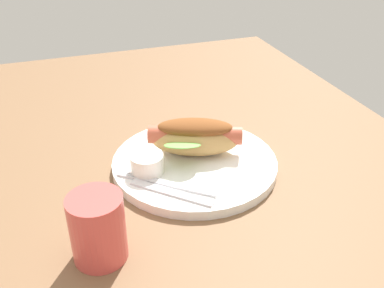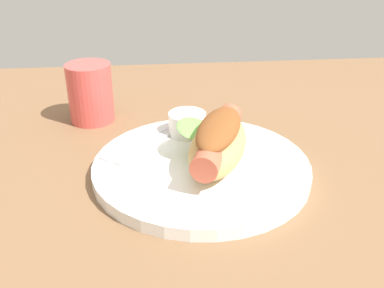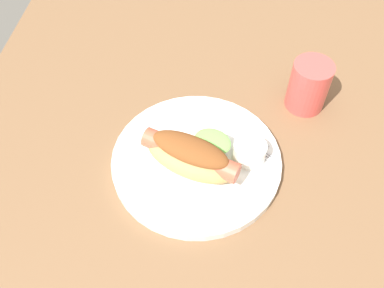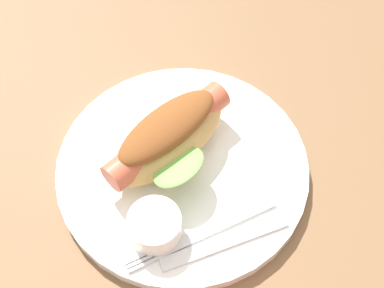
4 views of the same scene
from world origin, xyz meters
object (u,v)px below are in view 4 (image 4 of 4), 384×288
at_px(plate, 183,168).
at_px(knife, 225,242).
at_px(hot_dog, 168,137).
at_px(fork, 205,232).
at_px(sauce_ramekin, 155,226).

distance_m(plate, knife, 0.10).
bearing_deg(hot_dog, fork, 67.93).
height_order(fork, knife, same).
relative_size(plate, sauce_ramekin, 5.19).
height_order(plate, knife, knife).
relative_size(plate, knife, 2.04).
bearing_deg(knife, sauce_ramekin, -29.85).
bearing_deg(fork, sauce_ramekin, -25.85).
relative_size(sauce_ramekin, fork, 0.39).
bearing_deg(plate, sauce_ramekin, -82.89).
relative_size(hot_dog, fork, 1.18).
bearing_deg(sauce_ramekin, knife, 16.40).
distance_m(hot_dog, fork, 0.11).
distance_m(sauce_ramekin, knife, 0.07).
xyz_separation_m(plate, sauce_ramekin, (0.01, -0.08, 0.02)).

